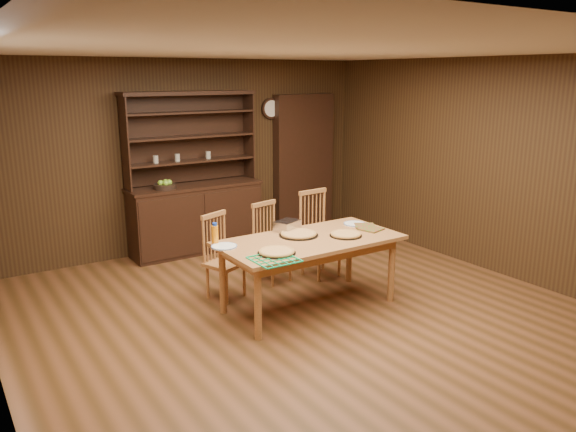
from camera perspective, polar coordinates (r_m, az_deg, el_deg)
floor at (r=5.71m, az=2.40°, el=-10.56°), size 6.00×6.00×0.00m
room_shell at (r=5.24m, az=2.58°, el=5.29°), size 6.00×6.00×6.00m
china_hutch at (r=7.80m, az=-9.39°, el=0.71°), size 1.84×0.52×2.17m
doorway at (r=8.75m, az=1.57°, el=5.40°), size 1.00×0.18×2.10m
wall_clock at (r=8.41m, az=-1.75°, el=10.86°), size 0.30×0.05×0.30m
dining_table at (r=5.79m, az=2.20°, el=-3.09°), size 1.88×0.94×0.75m
chair_left at (r=6.17m, az=-6.85°, el=-3.79°), size 0.49×0.48×0.94m
chair_center at (r=6.62m, az=-1.93°, el=-2.42°), size 0.46×0.44×0.94m
chair_right at (r=6.81m, az=2.99°, el=-1.47°), size 0.45×0.43×1.04m
pizza_left at (r=5.29m, az=-1.16°, el=-3.65°), size 0.36×0.36×0.04m
pizza_right at (r=5.88m, az=5.89°, el=-1.87°), size 0.34×0.34×0.04m
pizza_center at (r=5.87m, az=1.09°, el=-1.84°), size 0.41×0.41×0.04m
cooling_rack at (r=5.12m, az=-1.41°, el=-4.38°), size 0.45×0.45×0.02m
plate_left at (r=5.52m, az=-6.51°, el=-3.08°), size 0.26×0.26×0.02m
plate_right at (r=6.34m, az=6.78°, el=-0.79°), size 0.25×0.25×0.02m
foil_dish at (r=6.05m, az=-0.09°, el=-0.98°), size 0.32×0.27×0.11m
juice_bottle at (r=5.60m, az=-7.43°, el=-1.86°), size 0.07×0.07×0.22m
pot_holder_a at (r=6.15m, az=8.44°, el=-1.32°), size 0.27×0.27×0.02m
pot_holder_b at (r=6.27m, az=7.80°, el=-1.00°), size 0.30×0.30×0.02m
fruit_bowl at (r=7.49m, az=-12.42°, el=3.05°), size 0.30×0.30×0.12m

